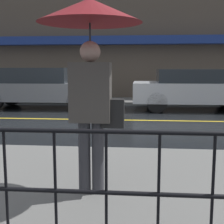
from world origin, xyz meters
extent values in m
plane|color=black|center=(0.00, 0.00, 0.00)|extent=(80.00, 80.00, 0.00)
cube|color=#60605E|center=(0.00, -4.96, 0.06)|extent=(28.00, 3.11, 0.11)
cube|color=#60605E|center=(0.00, 4.39, 0.06)|extent=(28.00, 1.98, 0.11)
cube|color=gold|center=(0.00, 0.00, 0.00)|extent=(25.20, 0.12, 0.01)
cube|color=#4C4238|center=(0.00, 5.53, 3.08)|extent=(28.00, 0.30, 6.15)
cube|color=navy|center=(0.00, 5.11, 2.60)|extent=(16.80, 0.55, 0.35)
cylinder|color=black|center=(0.20, -6.26, 0.55)|extent=(0.02, 0.02, 0.87)
cylinder|color=black|center=(0.60, -6.26, 0.55)|extent=(0.02, 0.02, 0.87)
cylinder|color=black|center=(1.00, -6.26, 0.55)|extent=(0.02, 0.02, 0.87)
cylinder|color=black|center=(1.40, -6.26, 0.55)|extent=(0.02, 0.02, 0.87)
cylinder|color=black|center=(1.80, -6.26, 0.55)|extent=(0.02, 0.02, 0.87)
cylinder|color=#333338|center=(0.66, -5.32, 0.50)|extent=(0.13, 0.13, 0.78)
cylinder|color=#333338|center=(0.81, -5.32, 0.50)|extent=(0.13, 0.13, 0.78)
cube|color=#47423D|center=(0.73, -5.32, 1.20)|extent=(0.42, 0.25, 0.62)
sphere|color=tan|center=(0.73, -5.32, 1.62)|extent=(0.21, 0.21, 0.21)
cylinder|color=#262628|center=(0.73, -5.32, 1.55)|extent=(0.02, 0.02, 0.70)
cone|color=maroon|center=(0.73, -5.32, 2.03)|extent=(1.07, 1.07, 0.24)
cube|color=black|center=(0.97, -5.32, 0.98)|extent=(0.24, 0.12, 0.30)
cube|color=slate|center=(-2.26, 2.32, 0.61)|extent=(4.68, 1.77, 0.62)
cube|color=#1E2328|center=(-2.45, 2.32, 1.18)|extent=(2.43, 1.63, 0.52)
cylinder|color=black|center=(-0.81, 3.10, 0.35)|extent=(0.70, 0.22, 0.70)
cylinder|color=black|center=(-0.81, 1.55, 0.35)|extent=(0.70, 0.22, 0.70)
cylinder|color=black|center=(-3.71, 3.10, 0.35)|extent=(0.70, 0.22, 0.70)
cube|color=#B2B5BA|center=(3.06, 2.32, 0.61)|extent=(4.09, 1.84, 0.66)
cube|color=#1E2328|center=(2.90, 2.32, 1.17)|extent=(2.13, 1.69, 0.45)
cylinder|color=black|center=(1.79, 3.13, 0.33)|extent=(0.67, 0.22, 0.67)
cylinder|color=black|center=(1.79, 1.52, 0.33)|extent=(0.67, 0.22, 0.67)
camera|label=1|loc=(1.25, -8.54, 1.46)|focal=50.00mm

